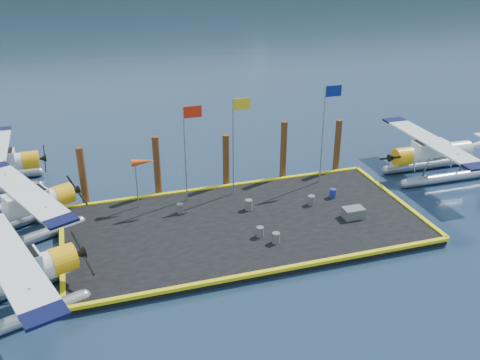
{
  "coord_description": "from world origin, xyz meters",
  "views": [
    {
      "loc": [
        -8.28,
        -25.43,
        15.42
      ],
      "look_at": [
        0.37,
        2.0,
        2.16
      ],
      "focal_mm": 40.0,
      "sensor_mm": 36.0,
      "label": 1
    }
  ],
  "objects_px": {
    "seaplane_d": "(434,155)",
    "flagpole_red": "(188,139)",
    "piling_3": "(283,152)",
    "drum_4": "(333,193)",
    "piling_1": "(157,168)",
    "drum_5": "(249,205)",
    "crate": "(353,213)",
    "drum_3": "(260,232)",
    "piling_2": "(226,163)",
    "windsock": "(143,163)",
    "flagpole_blue": "(326,120)",
    "seaplane_a": "(3,283)",
    "piling_0": "(83,178)",
    "drum_1": "(276,238)",
    "seaplane_b": "(20,211)",
    "piling_4": "(337,148)",
    "flagpole_yellow": "(236,132)",
    "drum_2": "(311,200)",
    "drum_0": "(180,208)"
  },
  "relations": [
    {
      "from": "piling_1",
      "to": "piling_2",
      "type": "height_order",
      "value": "piling_1"
    },
    {
      "from": "drum_1",
      "to": "drum_4",
      "type": "xyz_separation_m",
      "value": [
        5.34,
        4.01,
        -0.01
      ]
    },
    {
      "from": "windsock",
      "to": "flagpole_blue",
      "type": "bearing_deg",
      "value": -0.0
    },
    {
      "from": "windsock",
      "to": "flagpole_red",
      "type": "bearing_deg",
      "value": 0.0
    },
    {
      "from": "drum_4",
      "to": "piling_2",
      "type": "relative_size",
      "value": 0.15
    },
    {
      "from": "seaplane_b",
      "to": "piling_2",
      "type": "distance_m",
      "value": 12.74
    },
    {
      "from": "piling_0",
      "to": "piling_2",
      "type": "xyz_separation_m",
      "value": [
        9.0,
        0.0,
        -0.1
      ]
    },
    {
      "from": "seaplane_a",
      "to": "piling_0",
      "type": "relative_size",
      "value": 2.62
    },
    {
      "from": "seaplane_d",
      "to": "windsock",
      "type": "height_order",
      "value": "seaplane_d"
    },
    {
      "from": "drum_1",
      "to": "flagpole_blue",
      "type": "height_order",
      "value": "flagpole_blue"
    },
    {
      "from": "drum_4",
      "to": "windsock",
      "type": "height_order",
      "value": "windsock"
    },
    {
      "from": "windsock",
      "to": "piling_4",
      "type": "xyz_separation_m",
      "value": [
        13.53,
        1.6,
        -1.23
      ]
    },
    {
      "from": "crate",
      "to": "flagpole_yellow",
      "type": "distance_m",
      "value": 8.44
    },
    {
      "from": "piling_1",
      "to": "piling_0",
      "type": "bearing_deg",
      "value": 180.0
    },
    {
      "from": "flagpole_blue",
      "to": "piling_3",
      "type": "xyz_separation_m",
      "value": [
        -2.2,
        1.6,
        -2.54
      ]
    },
    {
      "from": "piling_0",
      "to": "piling_4",
      "type": "xyz_separation_m",
      "value": [
        17.0,
        0.0,
        0.0
      ]
    },
    {
      "from": "seaplane_d",
      "to": "piling_0",
      "type": "bearing_deg",
      "value": 85.12
    },
    {
      "from": "seaplane_a",
      "to": "crate",
      "type": "distance_m",
      "value": 18.78
    },
    {
      "from": "crate",
      "to": "piling_2",
      "type": "distance_m",
      "value": 8.9
    },
    {
      "from": "drum_5",
      "to": "crate",
      "type": "distance_m",
      "value": 6.15
    },
    {
      "from": "seaplane_a",
      "to": "piling_1",
      "type": "distance_m",
      "value": 12.56
    },
    {
      "from": "flagpole_red",
      "to": "piling_1",
      "type": "distance_m",
      "value": 3.28
    },
    {
      "from": "piling_3",
      "to": "drum_4",
      "type": "bearing_deg",
      "value": -65.81
    },
    {
      "from": "piling_2",
      "to": "piling_4",
      "type": "relative_size",
      "value": 0.95
    },
    {
      "from": "drum_1",
      "to": "crate",
      "type": "bearing_deg",
      "value": 13.61
    },
    {
      "from": "seaplane_d",
      "to": "flagpole_yellow",
      "type": "distance_m",
      "value": 14.4
    },
    {
      "from": "drum_0",
      "to": "windsock",
      "type": "distance_m",
      "value": 3.45
    },
    {
      "from": "drum_3",
      "to": "piling_3",
      "type": "distance_m",
      "value": 8.36
    },
    {
      "from": "drum_1",
      "to": "piling_4",
      "type": "height_order",
      "value": "piling_4"
    },
    {
      "from": "crate",
      "to": "drum_0",
      "type": "bearing_deg",
      "value": 159.32
    },
    {
      "from": "flagpole_yellow",
      "to": "drum_4",
      "type": "bearing_deg",
      "value": -23.02
    },
    {
      "from": "flagpole_yellow",
      "to": "piling_0",
      "type": "relative_size",
      "value": 1.55
    },
    {
      "from": "piling_3",
      "to": "drum_1",
      "type": "bearing_deg",
      "value": -114.03
    },
    {
      "from": "seaplane_a",
      "to": "piling_1",
      "type": "bearing_deg",
      "value": 119.84
    },
    {
      "from": "drum_3",
      "to": "drum_4",
      "type": "xyz_separation_m",
      "value": [
        5.94,
        3.14,
        -0.0
      ]
    },
    {
      "from": "seaplane_a",
      "to": "drum_1",
      "type": "bearing_deg",
      "value": 77.47
    },
    {
      "from": "drum_1",
      "to": "piling_0",
      "type": "height_order",
      "value": "piling_0"
    },
    {
      "from": "drum_4",
      "to": "flagpole_blue",
      "type": "height_order",
      "value": "flagpole_blue"
    },
    {
      "from": "piling_3",
      "to": "drum_2",
      "type": "bearing_deg",
      "value": -88.9
    },
    {
      "from": "piling_0",
      "to": "drum_1",
      "type": "bearing_deg",
      "value": -40.2
    },
    {
      "from": "seaplane_d",
      "to": "flagpole_red",
      "type": "xyz_separation_m",
      "value": [
        -17.07,
        0.69,
        2.82
      ]
    },
    {
      "from": "crate",
      "to": "windsock",
      "type": "height_order",
      "value": "windsock"
    },
    {
      "from": "flagpole_red",
      "to": "piling_2",
      "type": "distance_m",
      "value": 4.07
    },
    {
      "from": "flagpole_yellow",
      "to": "piling_4",
      "type": "relative_size",
      "value": 1.55
    },
    {
      "from": "seaplane_b",
      "to": "windsock",
      "type": "bearing_deg",
      "value": 71.62
    },
    {
      "from": "crate",
      "to": "piling_0",
      "type": "bearing_deg",
      "value": 155.58
    },
    {
      "from": "seaplane_b",
      "to": "flagpole_yellow",
      "type": "xyz_separation_m",
      "value": [
        12.71,
        0.77,
        2.96
      ]
    },
    {
      "from": "crate",
      "to": "piling_0",
      "type": "xyz_separation_m",
      "value": [
        -14.75,
        6.7,
        1.3
      ]
    },
    {
      "from": "drum_2",
      "to": "drum_3",
      "type": "distance_m",
      "value": 4.98
    },
    {
      "from": "drum_1",
      "to": "piling_0",
      "type": "distance_m",
      "value": 12.43
    }
  ]
}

